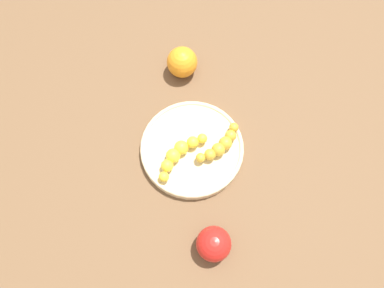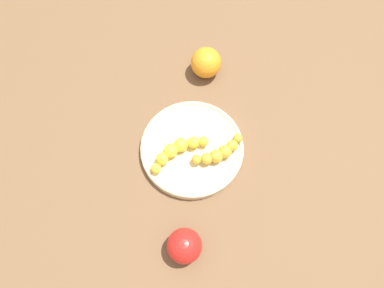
% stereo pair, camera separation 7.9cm
% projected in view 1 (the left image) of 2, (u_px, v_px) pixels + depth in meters
% --- Properties ---
extents(ground_plane, '(2.40, 2.40, 0.00)m').
position_uv_depth(ground_plane, '(192.00, 150.00, 0.83)').
color(ground_plane, brown).
extents(fruit_bowl, '(0.24, 0.24, 0.02)m').
position_uv_depth(fruit_bowl, '(192.00, 148.00, 0.82)').
color(fruit_bowl, beige).
rests_on(fruit_bowl, ground_plane).
extents(banana_spotted, '(0.11, 0.07, 0.03)m').
position_uv_depth(banana_spotted, '(221.00, 145.00, 0.80)').
color(banana_spotted, gold).
rests_on(banana_spotted, fruit_bowl).
extents(banana_yellow, '(0.13, 0.08, 0.03)m').
position_uv_depth(banana_yellow, '(179.00, 153.00, 0.79)').
color(banana_yellow, yellow).
rests_on(banana_yellow, fruit_bowl).
extents(orange_fruit, '(0.08, 0.08, 0.08)m').
position_uv_depth(orange_fruit, '(182.00, 62.00, 0.87)').
color(orange_fruit, orange).
rests_on(orange_fruit, ground_plane).
extents(apple_red, '(0.07, 0.07, 0.07)m').
position_uv_depth(apple_red, '(214.00, 244.00, 0.72)').
color(apple_red, red).
rests_on(apple_red, ground_plane).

